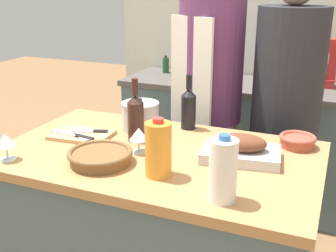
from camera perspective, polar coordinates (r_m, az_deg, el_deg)
kitchen_island at (r=2.05m, az=-1.41°, el=-15.72°), size 1.38×0.83×0.94m
back_counter at (r=3.30m, az=9.09°, el=-2.01°), size 1.70×0.60×0.93m
back_wall at (r=3.44m, az=11.27°, el=12.65°), size 2.20×0.10×2.55m
roasting_pan at (r=1.76m, az=9.84°, el=-3.21°), size 0.35×0.25×0.11m
wicker_basket at (r=1.73m, az=-9.17°, el=-4.03°), size 0.27×0.27×0.06m
cutting_board at (r=2.04m, az=-11.59°, el=-1.19°), size 0.29×0.21×0.02m
stock_pot at (r=2.09m, az=-3.78°, el=1.40°), size 0.19×0.19×0.16m
mixing_bowl at (r=1.96m, az=17.14°, el=-1.89°), size 0.16×0.16×0.05m
juice_jug at (r=1.58m, az=-1.32°, el=-3.15°), size 0.10×0.10×0.23m
milk_jug at (r=1.41m, az=7.46°, el=-5.95°), size 0.10×0.10×0.24m
wine_bottle_green at (r=2.09m, az=2.79°, el=2.50°), size 0.07×0.07×0.27m
wine_bottle_dark at (r=1.92m, az=-4.40°, el=1.27°), size 0.08×0.08×0.29m
wine_glass_left at (r=1.80m, az=-3.97°, el=-1.21°), size 0.08×0.08×0.11m
wine_glass_right at (r=1.84m, az=-21.14°, el=-1.91°), size 0.08×0.08×0.12m
knife_chef at (r=2.01m, az=-12.64°, el=-1.17°), size 0.25×0.07×0.01m
knife_paring at (r=2.05m, az=-10.45°, el=-0.67°), size 0.18×0.09×0.01m
knife_bread at (r=1.94m, az=-10.96°, el=-1.84°), size 0.19×0.13×0.01m
stand_mixer at (r=3.16m, az=20.26°, el=7.54°), size 0.18×0.14×0.33m
condiment_bottle_tall at (r=3.44m, az=-0.31°, el=8.26°), size 0.05×0.05×0.14m
condiment_bottle_short at (r=3.17m, az=6.53°, el=7.64°), size 0.06×0.06×0.19m
person_cook_aproned at (r=2.48m, az=5.68°, el=3.69°), size 0.39×0.41×1.78m
person_cook_guest at (r=2.42m, az=15.58°, el=1.73°), size 0.37×0.37×1.72m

